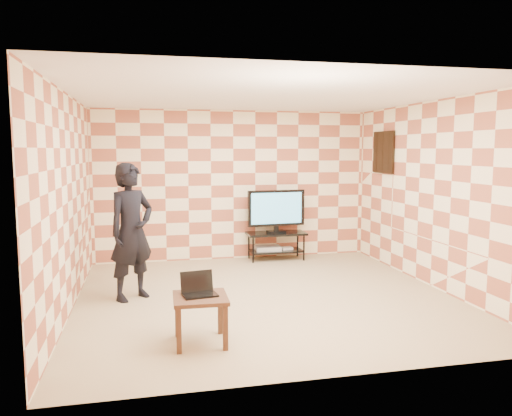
# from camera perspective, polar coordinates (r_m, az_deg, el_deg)

# --- Properties ---
(floor) EXTENTS (5.00, 5.00, 0.00)m
(floor) POSITION_cam_1_polar(r_m,az_deg,el_deg) (6.92, 1.09, -10.08)
(floor) COLOR tan
(floor) RESTS_ON ground
(wall_back) EXTENTS (5.00, 0.02, 2.70)m
(wall_back) POSITION_cam_1_polar(r_m,az_deg,el_deg) (9.09, -2.59, 2.61)
(wall_back) COLOR #FFEEC0
(wall_back) RESTS_ON ground
(wall_front) EXTENTS (5.00, 0.02, 2.70)m
(wall_front) POSITION_cam_1_polar(r_m,az_deg,el_deg) (4.28, 9.02, -2.05)
(wall_front) COLOR #FFEEC0
(wall_front) RESTS_ON ground
(wall_left) EXTENTS (0.02, 5.00, 2.70)m
(wall_left) POSITION_cam_1_polar(r_m,az_deg,el_deg) (6.54, -20.70, 0.59)
(wall_left) COLOR #FFEEC0
(wall_left) RESTS_ON ground
(wall_right) EXTENTS (0.02, 5.00, 2.70)m
(wall_right) POSITION_cam_1_polar(r_m,az_deg,el_deg) (7.64, 19.67, 1.45)
(wall_right) COLOR #FFEEC0
(wall_right) RESTS_ON ground
(ceiling) EXTENTS (5.00, 5.00, 0.02)m
(ceiling) POSITION_cam_1_polar(r_m,az_deg,el_deg) (6.66, 1.15, 12.76)
(ceiling) COLOR white
(ceiling) RESTS_ON wall_back
(wall_art) EXTENTS (0.04, 0.72, 0.72)m
(wall_art) POSITION_cam_1_polar(r_m,az_deg,el_deg) (8.95, 14.36, 6.19)
(wall_art) COLOR black
(wall_art) RESTS_ON wall_right
(tv_stand) EXTENTS (1.07, 0.48, 0.50)m
(tv_stand) POSITION_cam_1_polar(r_m,az_deg,el_deg) (9.10, 2.31, -3.64)
(tv_stand) COLOR black
(tv_stand) RESTS_ON floor
(tv) EXTENTS (1.06, 0.22, 0.77)m
(tv) POSITION_cam_1_polar(r_m,az_deg,el_deg) (9.01, 2.33, -0.13)
(tv) COLOR black
(tv) RESTS_ON tv_stand
(dvd_player) EXTENTS (0.47, 0.35, 0.08)m
(dvd_player) POSITION_cam_1_polar(r_m,az_deg,el_deg) (9.12, 1.36, -4.61)
(dvd_player) COLOR #B0B1B3
(dvd_player) RESTS_ON tv_stand
(game_console) EXTENTS (0.21, 0.17, 0.05)m
(game_console) POSITION_cam_1_polar(r_m,az_deg,el_deg) (9.20, 3.53, -4.61)
(game_console) COLOR silver
(game_console) RESTS_ON tv_stand
(side_table) EXTENTS (0.57, 0.57, 0.50)m
(side_table) POSITION_cam_1_polar(r_m,az_deg,el_deg) (5.25, -6.38, -10.90)
(side_table) COLOR #3A2216
(side_table) RESTS_ON floor
(laptop) EXTENTS (0.38, 0.32, 0.23)m
(laptop) POSITION_cam_1_polar(r_m,az_deg,el_deg) (5.27, -6.58, -9.24)
(laptop) COLOR black
(laptop) RESTS_ON side_table
(person) EXTENTS (0.79, 0.75, 1.82)m
(person) POSITION_cam_1_polar(r_m,az_deg,el_deg) (6.83, -14.05, -2.64)
(person) COLOR black
(person) RESTS_ON floor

